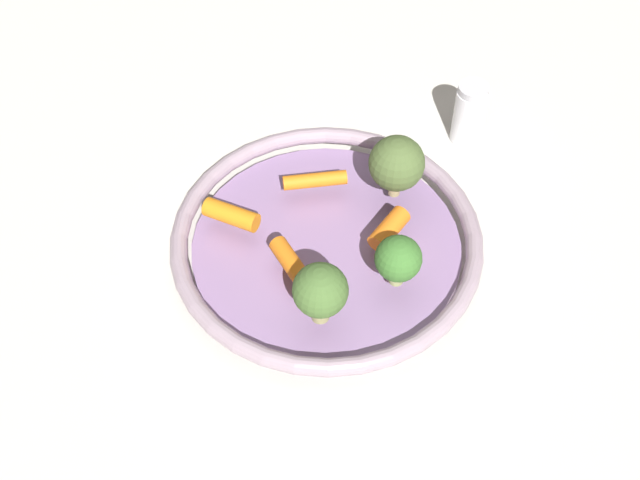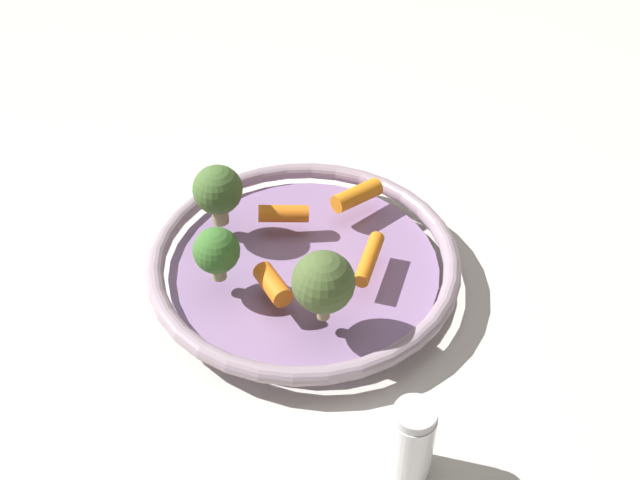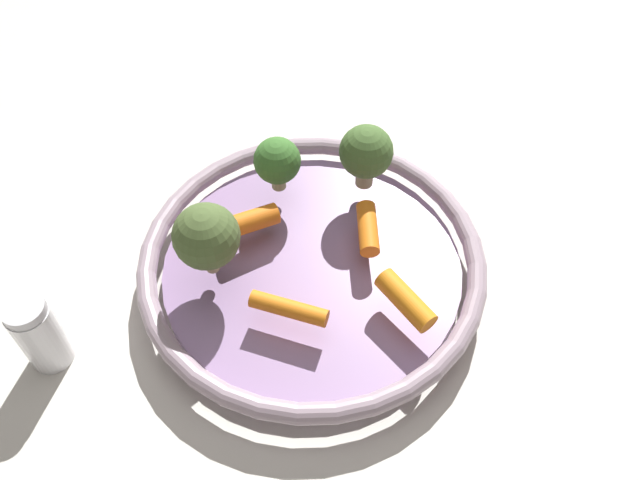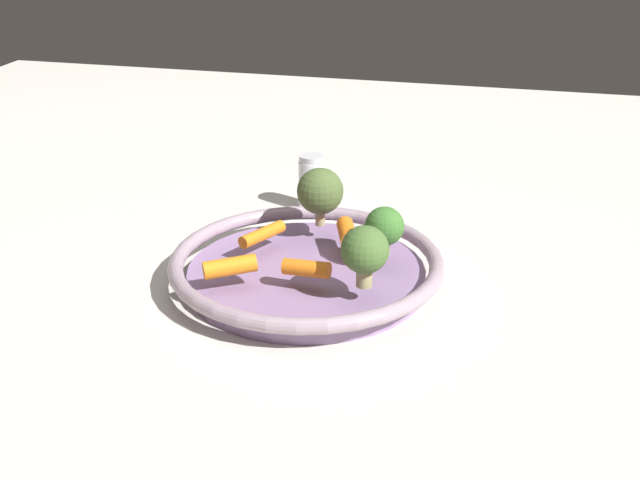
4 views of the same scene
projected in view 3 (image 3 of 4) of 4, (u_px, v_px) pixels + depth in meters
ground_plane at (312, 277)px, 0.64m from camera, size 2.11×2.11×0.00m
serving_bowl at (312, 264)px, 0.62m from camera, size 0.33×0.33×0.04m
baby_carrot_center at (289, 308)px, 0.56m from camera, size 0.07×0.04×0.02m
baby_carrot_right at (253, 220)px, 0.62m from camera, size 0.05×0.04×0.02m
baby_carrot_back at (368, 229)px, 0.61m from camera, size 0.02×0.06×0.02m
baby_carrot_near_rim at (406, 300)px, 0.56m from camera, size 0.05×0.06×0.02m
broccoli_floret_mid at (206, 237)px, 0.56m from camera, size 0.06×0.06×0.08m
broccoli_floret_large at (366, 153)px, 0.63m from camera, size 0.05×0.05×0.07m
broccoli_floret_small at (277, 161)px, 0.63m from camera, size 0.05×0.05×0.06m
salt_shaker at (39, 333)px, 0.55m from camera, size 0.04×0.04×0.08m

